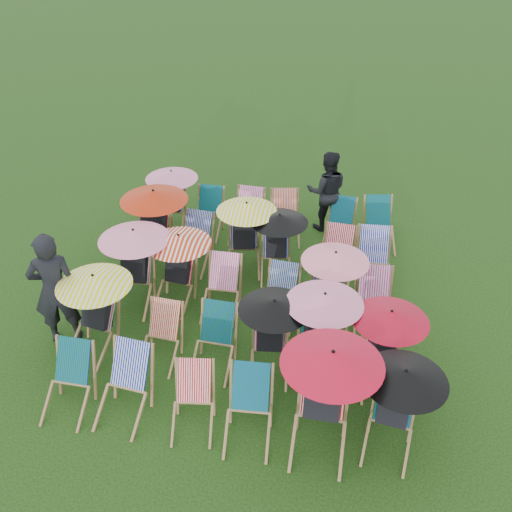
% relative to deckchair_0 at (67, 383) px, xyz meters
% --- Properties ---
extents(ground, '(100.00, 100.00, 0.00)m').
position_rel_deckchair_0_xyz_m(ground, '(2.00, 2.23, -0.44)').
color(ground, black).
rests_on(ground, ground).
extents(deckchair_0, '(0.61, 0.83, 0.87)m').
position_rel_deckchair_0_xyz_m(deckchair_0, '(0.00, 0.00, 0.00)').
color(deckchair_0, olive).
rests_on(deckchair_0, ground).
extents(deckchair_1, '(0.71, 0.92, 0.92)m').
position_rel_deckchair_0_xyz_m(deckchair_1, '(0.76, 0.02, 0.03)').
color(deckchair_1, olive).
rests_on(deckchair_1, ground).
extents(deckchair_2, '(0.63, 0.81, 0.82)m').
position_rel_deckchair_0_xyz_m(deckchair_2, '(1.68, -0.03, -0.03)').
color(deckchair_2, olive).
rests_on(deckchair_2, ground).
extents(deckchair_3, '(0.63, 0.85, 0.89)m').
position_rel_deckchair_0_xyz_m(deckchair_3, '(2.40, -0.08, 0.01)').
color(deckchair_3, olive).
rests_on(deckchair_3, ground).
extents(deckchair_4, '(1.21, 1.26, 1.44)m').
position_rel_deckchair_0_xyz_m(deckchair_4, '(3.30, -0.02, 0.32)').
color(deckchair_4, olive).
rests_on(deckchair_4, ground).
extents(deckchair_5, '(1.02, 1.08, 1.21)m').
position_rel_deckchair_0_xyz_m(deckchair_5, '(4.14, 0.08, 0.20)').
color(deckchair_5, olive).
rests_on(deckchair_5, ground).
extents(deckchair_6, '(1.07, 1.15, 1.27)m').
position_rel_deckchair_0_xyz_m(deckchair_6, '(-0.08, 1.14, 0.24)').
color(deckchair_6, olive).
rests_on(deckchair_6, ground).
extents(deckchair_7, '(0.60, 0.80, 0.82)m').
position_rel_deckchair_0_xyz_m(deckchair_7, '(0.92, 1.06, -0.03)').
color(deckchair_7, olive).
rests_on(deckchair_7, ground).
extents(deckchair_8, '(0.63, 0.84, 0.88)m').
position_rel_deckchair_0_xyz_m(deckchair_8, '(1.71, 1.05, 0.00)').
color(deckchair_8, olive).
rests_on(deckchair_8, ground).
extents(deckchair_9, '(0.99, 1.06, 1.18)m').
position_rel_deckchair_0_xyz_m(deckchair_9, '(2.51, 1.11, 0.19)').
color(deckchair_9, olive).
rests_on(deckchair_9, ground).
extents(deckchair_10, '(1.06, 1.15, 1.26)m').
position_rel_deckchair_0_xyz_m(deckchair_10, '(3.17, 1.25, 0.23)').
color(deckchair_10, olive).
rests_on(deckchair_10, ground).
extents(deckchair_11, '(1.02, 1.08, 1.20)m').
position_rel_deckchair_0_xyz_m(deckchair_11, '(4.04, 1.11, 0.20)').
color(deckchair_11, olive).
rests_on(deckchair_11, ground).
extents(deckchair_12, '(1.12, 1.16, 1.33)m').
position_rel_deckchair_0_xyz_m(deckchair_12, '(0.13, 2.27, 0.26)').
color(deckchair_12, olive).
rests_on(deckchair_12, ground).
extents(deckchair_13, '(1.03, 1.10, 1.23)m').
position_rel_deckchair_0_xyz_m(deckchair_13, '(0.79, 2.41, 0.21)').
color(deckchair_13, olive).
rests_on(deckchair_13, ground).
extents(deckchair_14, '(0.59, 0.82, 0.88)m').
position_rel_deckchair_0_xyz_m(deckchair_14, '(1.55, 2.27, 0.00)').
color(deckchair_14, olive).
rests_on(deckchair_14, ground).
extents(deckchair_15, '(0.63, 0.83, 0.85)m').
position_rel_deckchair_0_xyz_m(deckchair_15, '(2.49, 2.22, -0.01)').
color(deckchair_15, olive).
rests_on(deckchair_15, ground).
extents(deckchair_16, '(1.03, 1.12, 1.22)m').
position_rel_deckchair_0_xyz_m(deckchair_16, '(3.27, 2.32, 0.21)').
color(deckchair_16, olive).
rests_on(deckchair_16, ground).
extents(deckchair_17, '(0.63, 0.86, 0.90)m').
position_rel_deckchair_0_xyz_m(deckchair_17, '(3.93, 2.26, 0.01)').
color(deckchair_17, olive).
rests_on(deckchair_17, ground).
extents(deckchair_18, '(1.17, 1.24, 1.39)m').
position_rel_deckchair_0_xyz_m(deckchair_18, '(0.08, 3.44, 0.30)').
color(deckchair_18, olive).
rests_on(deckchair_18, ground).
extents(deckchair_19, '(0.69, 0.89, 0.90)m').
position_rel_deckchair_0_xyz_m(deckchair_19, '(0.80, 3.45, 0.01)').
color(deckchair_19, olive).
rests_on(deckchair_19, ground).
extents(deckchair_20, '(1.04, 1.13, 1.24)m').
position_rel_deckchair_0_xyz_m(deckchair_20, '(1.70, 3.55, 0.22)').
color(deckchair_20, olive).
rests_on(deckchair_20, ground).
extents(deckchair_21, '(0.97, 1.04, 1.15)m').
position_rel_deckchair_0_xyz_m(deckchair_21, '(2.29, 3.41, 0.17)').
color(deckchair_21, olive).
rests_on(deckchair_21, ground).
extents(deckchair_22, '(0.67, 0.88, 0.90)m').
position_rel_deckchair_0_xyz_m(deckchair_22, '(3.31, 3.41, 0.01)').
color(deckchair_22, olive).
rests_on(deckchair_22, ground).
extents(deckchair_23, '(0.65, 0.89, 0.93)m').
position_rel_deckchair_0_xyz_m(deckchair_23, '(3.94, 3.38, 0.03)').
color(deckchair_23, olive).
rests_on(deckchair_23, ground).
extents(deckchair_24, '(1.00, 1.07, 1.19)m').
position_rel_deckchair_0_xyz_m(deckchair_24, '(0.05, 4.62, 0.19)').
color(deckchair_24, olive).
rests_on(deckchair_24, ground).
extents(deckchair_25, '(0.58, 0.80, 0.84)m').
position_rel_deckchair_0_xyz_m(deckchair_25, '(0.79, 4.56, -0.01)').
color(deckchair_25, olive).
rests_on(deckchair_25, ground).
extents(deckchair_26, '(0.65, 0.87, 0.90)m').
position_rel_deckchair_0_xyz_m(deckchair_26, '(1.56, 4.52, 0.01)').
color(deckchair_26, olive).
rests_on(deckchair_26, ground).
extents(deckchair_27, '(0.71, 0.89, 0.87)m').
position_rel_deckchair_0_xyz_m(deckchair_27, '(2.29, 4.60, 0.00)').
color(deckchair_27, olive).
rests_on(deckchair_27, ground).
extents(deckchair_28, '(0.64, 0.82, 0.82)m').
position_rel_deckchair_0_xyz_m(deckchair_28, '(3.31, 4.58, -0.02)').
color(deckchair_28, olive).
rests_on(deckchair_28, ground).
extents(deckchair_29, '(0.71, 0.89, 0.87)m').
position_rel_deckchair_0_xyz_m(deckchair_29, '(4.06, 4.62, 0.00)').
color(deckchair_29, olive).
rests_on(deckchair_29, ground).
extents(person_left, '(0.80, 0.68, 1.86)m').
position_rel_deckchair_0_xyz_m(person_left, '(-0.66, 1.25, 0.49)').
color(person_left, black).
rests_on(person_left, ground).
extents(person_rear, '(0.86, 0.71, 1.61)m').
position_rel_deckchair_0_xyz_m(person_rear, '(3.02, 5.11, 0.37)').
color(person_rear, black).
rests_on(person_rear, ground).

